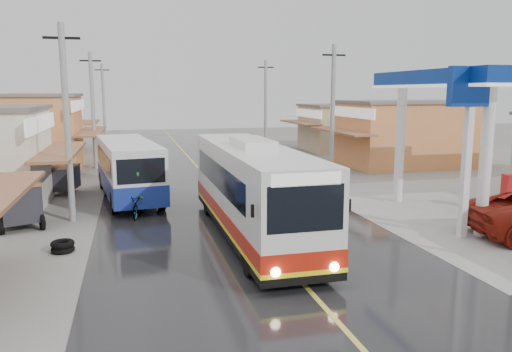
# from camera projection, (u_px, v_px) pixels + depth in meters

# --- Properties ---
(ground) EXTENTS (120.00, 120.00, 0.00)m
(ground) POSITION_uv_depth(u_px,v_px,m) (304.00, 286.00, 13.85)
(ground) COLOR slate
(ground) RESTS_ON ground
(road) EXTENTS (12.00, 90.00, 0.02)m
(road) POSITION_uv_depth(u_px,v_px,m) (215.00, 187.00, 28.19)
(road) COLOR black
(road) RESTS_ON ground
(centre_line) EXTENTS (0.15, 90.00, 0.01)m
(centre_line) POSITION_uv_depth(u_px,v_px,m) (215.00, 187.00, 28.19)
(centre_line) COLOR #D8CC4C
(centre_line) RESTS_ON road
(shopfronts_right) EXTENTS (11.00, 44.00, 4.80)m
(shopfronts_right) POSITION_uv_depth(u_px,v_px,m) (479.00, 185.00, 28.92)
(shopfronts_right) COLOR beige
(shopfronts_right) RESTS_ON ground
(utility_poles_left) EXTENTS (1.60, 50.00, 8.00)m
(utility_poles_left) POSITION_uv_depth(u_px,v_px,m) (87.00, 189.00, 27.47)
(utility_poles_left) COLOR gray
(utility_poles_left) RESTS_ON ground
(utility_poles_right) EXTENTS (1.60, 36.00, 8.00)m
(utility_poles_right) POSITION_uv_depth(u_px,v_px,m) (331.00, 182.00, 29.87)
(utility_poles_right) COLOR gray
(utility_poles_right) RESTS_ON ground
(coach_bus) EXTENTS (2.77, 11.64, 3.63)m
(coach_bus) POSITION_uv_depth(u_px,v_px,m) (252.00, 190.00, 18.40)
(coach_bus) COLOR silver
(coach_bus) RESTS_ON road
(second_bus) EXTENTS (3.45, 8.93, 2.89)m
(second_bus) POSITION_uv_depth(u_px,v_px,m) (128.00, 168.00, 24.88)
(second_bus) COLOR silver
(second_bus) RESTS_ON road
(cyclist) EXTENTS (1.08, 1.99, 2.04)m
(cyclist) POSITION_uv_depth(u_px,v_px,m) (138.00, 202.00, 21.32)
(cyclist) COLOR black
(cyclist) RESTS_ON ground
(tricycle_near) EXTENTS (2.33, 2.63, 1.85)m
(tricycle_near) POSITION_uv_depth(u_px,v_px,m) (17.00, 201.00, 19.66)
(tricycle_near) COLOR #26262D
(tricycle_near) RESTS_ON ground
(tricycle_far) EXTENTS (1.61, 2.15, 1.50)m
(tricycle_far) POSITION_uv_depth(u_px,v_px,m) (64.00, 178.00, 26.23)
(tricycle_far) COLOR #26262D
(tricycle_far) RESTS_ON ground
(tyre_stack) EXTENTS (0.78, 0.78, 0.40)m
(tyre_stack) POSITION_uv_depth(u_px,v_px,m) (63.00, 246.00, 16.70)
(tyre_stack) COLOR black
(tyre_stack) RESTS_ON ground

